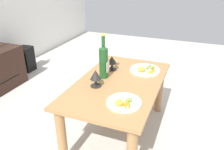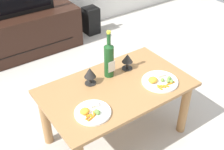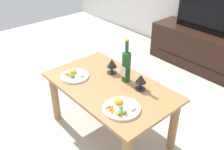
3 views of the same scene
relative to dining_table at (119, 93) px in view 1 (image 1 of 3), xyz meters
The scene contains 8 objects.
ground_plane 0.41m from the dining_table, ahead, with size 6.40×6.40×0.00m, color #B7B2A8.
dining_table is the anchor object (origin of this frame).
floor_speaker 1.91m from the dining_table, 64.37° to the left, with size 0.18×0.18×0.36m, color black.
wine_bottle 0.30m from the dining_table, 76.93° to the left, with size 0.07×0.08×0.38m.
goblet_left 0.28m from the dining_table, 133.67° to the left, with size 0.09×0.09×0.14m.
goblet_right 0.31m from the dining_table, 34.81° to the left, with size 0.09×0.09×0.13m.
dinner_plate_left 0.35m from the dining_table, 154.52° to the right, with size 0.24×0.24×0.05m.
dinner_plate_right 0.35m from the dining_table, 25.96° to the right, with size 0.27×0.27×0.05m.
Camera 1 is at (-1.54, -0.54, 1.34)m, focal length 36.04 mm.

